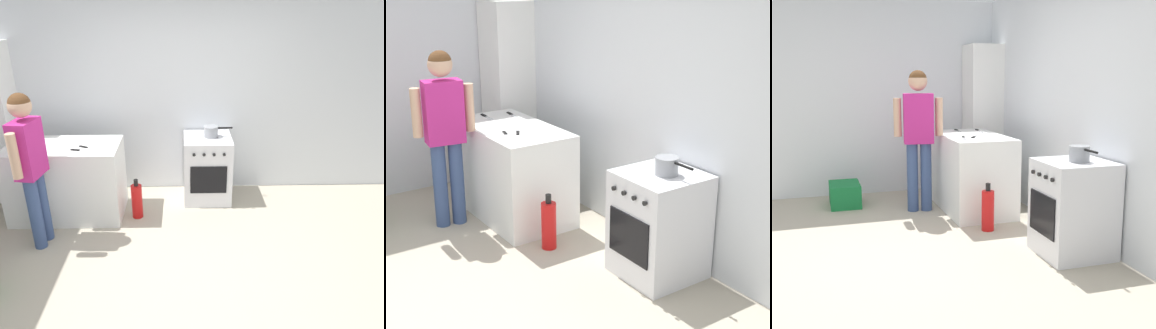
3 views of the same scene
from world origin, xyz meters
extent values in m
plane|color=#ADA38E|center=(0.00, 0.00, 0.00)|extent=(8.00, 8.00, 0.00)
cube|color=silver|center=(0.00, 1.95, 1.30)|extent=(6.00, 0.10, 2.60)
cube|color=white|center=(-1.35, 1.20, 0.45)|extent=(1.30, 0.70, 0.90)
cube|color=silver|center=(0.35, 1.58, 0.42)|extent=(0.60, 0.60, 0.85)
cube|color=black|center=(0.35, 1.27, 0.40)|extent=(0.45, 0.01, 0.36)
cylinder|color=black|center=(0.21, 1.46, 0.85)|extent=(0.19, 0.19, 0.01)
cylinder|color=black|center=(0.49, 1.46, 0.85)|extent=(0.19, 0.19, 0.01)
cylinder|color=black|center=(0.21, 1.70, 0.85)|extent=(0.19, 0.19, 0.01)
cylinder|color=black|center=(0.49, 1.70, 0.85)|extent=(0.19, 0.19, 0.01)
cylinder|color=black|center=(0.17, 1.26, 0.74)|extent=(0.04, 0.02, 0.04)
cylinder|color=black|center=(0.29, 1.26, 0.74)|extent=(0.04, 0.02, 0.04)
cylinder|color=black|center=(0.41, 1.26, 0.74)|extent=(0.04, 0.02, 0.04)
cylinder|color=black|center=(0.53, 1.26, 0.74)|extent=(0.04, 0.02, 0.04)
cylinder|color=gray|center=(0.39, 1.59, 0.92)|extent=(0.18, 0.18, 0.14)
cylinder|color=black|center=(0.57, 1.59, 0.97)|extent=(0.18, 0.02, 0.02)
cube|color=silver|center=(-1.23, 1.21, 0.90)|extent=(0.19, 0.13, 0.01)
cube|color=black|center=(-1.09, 1.13, 0.91)|extent=(0.11, 0.08, 0.01)
cube|color=silver|center=(-1.74, 1.16, 0.90)|extent=(0.14, 0.04, 0.01)
cube|color=black|center=(-1.87, 1.17, 0.91)|extent=(0.11, 0.03, 0.01)
cube|color=silver|center=(-1.00, 1.00, 0.90)|extent=(0.22, 0.09, 0.01)
cube|color=black|center=(-1.16, 1.04, 0.91)|extent=(0.11, 0.05, 0.01)
cube|color=silver|center=(-1.61, 1.41, 0.90)|extent=(0.24, 0.06, 0.01)
cube|color=black|center=(-1.79, 1.42, 0.91)|extent=(0.11, 0.04, 0.01)
cylinder|color=#384C7A|center=(-1.49, 0.52, 0.40)|extent=(0.13, 0.13, 0.81)
cylinder|color=#384C7A|center=(-1.47, 0.67, 0.40)|extent=(0.13, 0.13, 0.81)
cube|color=#B7267A|center=(-1.48, 0.60, 1.10)|extent=(0.24, 0.36, 0.57)
cylinder|color=tan|center=(-1.51, 0.36, 1.11)|extent=(0.09, 0.09, 0.44)
cylinder|color=tan|center=(-1.45, 0.83, 1.11)|extent=(0.09, 0.09, 0.44)
sphere|color=tan|center=(-1.48, 0.60, 1.52)|extent=(0.22, 0.22, 0.22)
sphere|color=brown|center=(-1.48, 0.60, 1.54)|extent=(0.21, 0.21, 0.21)
cylinder|color=red|center=(-0.52, 1.10, 0.21)|extent=(0.13, 0.13, 0.42)
cylinder|color=black|center=(-0.52, 1.10, 0.46)|extent=(0.05, 0.05, 0.08)
camera|label=1|loc=(0.05, -2.85, 2.43)|focal=35.00mm
camera|label=2|loc=(3.46, -1.31, 2.34)|focal=55.00mm
camera|label=3|loc=(3.97, -0.59, 1.57)|focal=45.00mm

